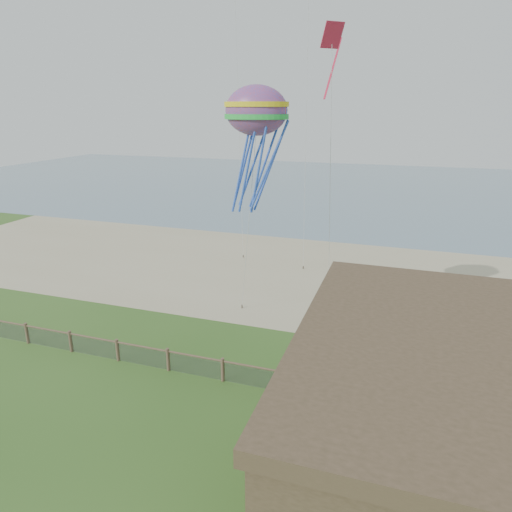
% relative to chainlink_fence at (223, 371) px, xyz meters
% --- Properties ---
extents(ground, '(160.00, 160.00, 0.00)m').
position_rel_chainlink_fence_xyz_m(ground, '(0.00, -6.00, -0.55)').
color(ground, '#30561D').
rests_on(ground, ground).
extents(sand_beach, '(72.00, 20.00, 0.02)m').
position_rel_chainlink_fence_xyz_m(sand_beach, '(0.00, 16.00, -0.55)').
color(sand_beach, tan).
rests_on(sand_beach, ground).
extents(ocean, '(160.00, 68.00, 0.02)m').
position_rel_chainlink_fence_xyz_m(ocean, '(0.00, 60.00, -0.55)').
color(ocean, slate).
rests_on(ocean, ground).
extents(chainlink_fence, '(36.20, 0.20, 1.25)m').
position_rel_chainlink_fence_xyz_m(chainlink_fence, '(0.00, 0.00, 0.00)').
color(chainlink_fence, brown).
rests_on(chainlink_fence, ground).
extents(picnic_table, '(1.81, 1.43, 0.72)m').
position_rel_chainlink_fence_xyz_m(picnic_table, '(7.48, -4.43, -0.19)').
color(picnic_table, '#4E3D2C').
rests_on(picnic_table, ground).
extents(octopus_kite, '(4.11, 3.60, 7.04)m').
position_rel_chainlink_fence_xyz_m(octopus_kite, '(-0.04, 5.33, 10.31)').
color(octopus_kite, red).
extents(kite_red, '(2.19, 2.26, 3.04)m').
position_rel_chainlink_fence_xyz_m(kite_red, '(3.55, 6.19, 14.70)').
color(kite_red, '#CE2442').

